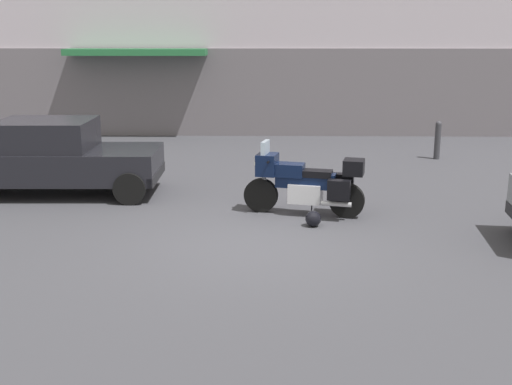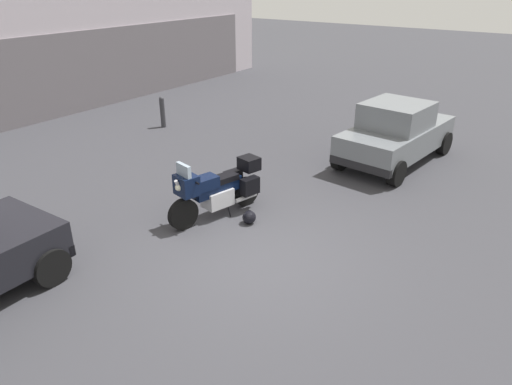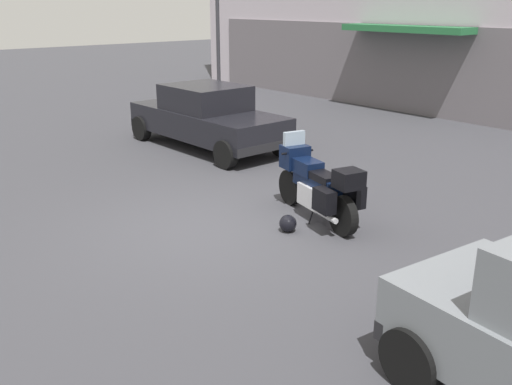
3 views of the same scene
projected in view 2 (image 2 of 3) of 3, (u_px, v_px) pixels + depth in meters
ground_plane at (259, 258)px, 8.46m from camera, size 80.00×80.00×0.00m
motorcycle at (217, 189)px, 9.70m from camera, size 2.23×1.02×1.36m
helmet at (249, 217)px, 9.58m from camera, size 0.28×0.28×0.28m
car_hatchback_near at (396, 133)px, 12.44m from camera, size 3.99×2.15×1.64m
bollard_curbside at (162, 111)px, 15.42m from camera, size 0.16×0.16×1.02m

